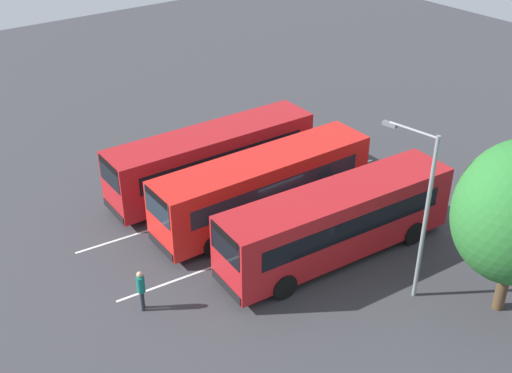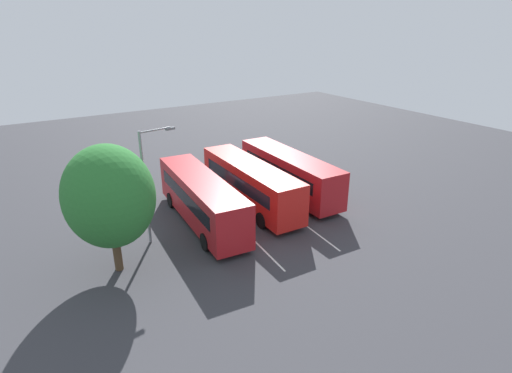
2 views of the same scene
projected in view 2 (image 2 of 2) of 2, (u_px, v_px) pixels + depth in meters
ground_plane at (250, 206)px, 30.30m from camera, size 77.52×77.52×0.00m
bus_far_left at (289, 172)px, 31.88m from camera, size 10.91×2.80×3.21m
bus_center_left at (250, 183)px, 29.77m from camera, size 10.90×2.75×3.21m
bus_center_right at (201, 198)px, 27.18m from camera, size 10.98×3.19×3.21m
pedestrian at (180, 169)px, 34.85m from camera, size 0.44×0.44×1.78m
street_lamp at (148, 180)px, 24.03m from camera, size 0.54×2.30×6.97m
depot_tree at (109, 196)px, 20.98m from camera, size 5.12×4.61×7.04m
lane_stripe_outer_left at (272, 200)px, 31.28m from camera, size 16.66×1.68×0.01m
lane_stripe_inner_left at (226, 212)px, 29.32m from camera, size 16.66×1.68×0.01m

